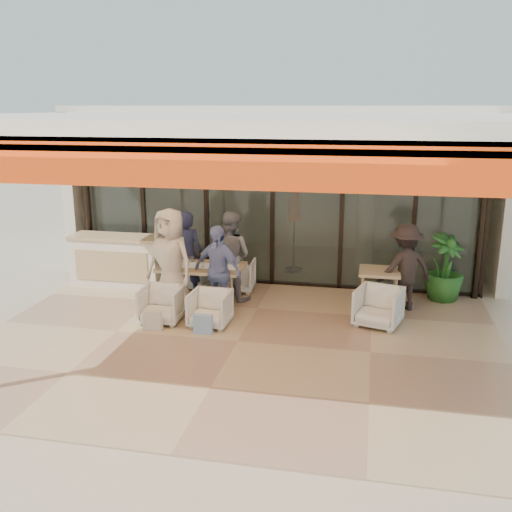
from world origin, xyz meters
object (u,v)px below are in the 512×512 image
at_px(chair_far_right, 237,274).
at_px(potted_palm, 445,268).
at_px(diner_cream, 170,261).
at_px(chair_near_left, 161,303).
at_px(diner_periwinkle, 217,271).
at_px(host_counter, 118,260).
at_px(dining_table, 201,269).
at_px(side_table, 379,276).
at_px(chair_near_right, 210,307).
at_px(diner_grey, 230,256).
at_px(standing_woman, 405,268).
at_px(chair_far_left, 196,273).
at_px(diner_navy, 187,254).
at_px(side_chair, 378,305).

distance_m(chair_far_right, potted_palm, 3.91).
xyz_separation_m(diner_cream, potted_palm, (4.73, 1.59, -0.29)).
relative_size(chair_near_left, diner_periwinkle, 0.43).
relative_size(host_counter, dining_table, 1.23).
height_order(host_counter, side_table, host_counter).
relative_size(chair_near_right, diner_periwinkle, 0.41).
bearing_deg(diner_grey, host_counter, 9.72).
xyz_separation_m(chair_near_right, diner_periwinkle, (0.00, 0.50, 0.47)).
xyz_separation_m(dining_table, standing_woman, (3.57, 0.44, 0.10)).
distance_m(chair_far_left, chair_near_right, 2.08).
height_order(standing_woman, potted_palm, standing_woman).
relative_size(diner_periwinkle, side_table, 2.14).
xyz_separation_m(chair_far_left, diner_cream, (0.00, -1.40, 0.61)).
bearing_deg(diner_navy, diner_periwinkle, 129.74).
distance_m(side_table, potted_palm, 1.42).
bearing_deg(dining_table, standing_woman, 7.03).
distance_m(dining_table, chair_far_right, 1.09).
xyz_separation_m(chair_far_left, diner_navy, (0.00, -0.50, 0.51)).
bearing_deg(chair_far_right, chair_far_left, -3.42).
distance_m(diner_cream, diner_periwinkle, 0.85).
bearing_deg(potted_palm, diner_navy, -171.69).
bearing_deg(standing_woman, potted_palm, -163.35).
relative_size(host_counter, chair_near_left, 2.72).
height_order(side_table, potted_palm, potted_palm).
height_order(host_counter, dining_table, host_counter).
height_order(chair_far_left, diner_grey, diner_grey).
bearing_deg(potted_palm, chair_near_right, -151.74).
relative_size(diner_grey, standing_woman, 1.07).
distance_m(chair_near_left, potted_palm, 5.18).
distance_m(diner_grey, side_chair, 2.88).
relative_size(dining_table, chair_near_left, 2.21).
distance_m(diner_periwinkle, side_chair, 2.74).
distance_m(standing_woman, potted_palm, 1.03).
relative_size(dining_table, side_chair, 2.08).
bearing_deg(potted_palm, side_chair, -127.56).
distance_m(diner_cream, potted_palm, 5.00).
relative_size(chair_far_left, potted_palm, 0.49).
bearing_deg(chair_near_left, side_table, 17.91).
xyz_separation_m(chair_near_right, side_chair, (2.71, 0.55, 0.03)).
bearing_deg(dining_table, side_chair, -7.30).
relative_size(dining_table, chair_far_left, 2.40).
height_order(host_counter, diner_cream, diner_cream).
bearing_deg(standing_woman, side_table, -14.36).
xyz_separation_m(chair_near_right, diner_cream, (-0.84, 0.50, 0.60)).
relative_size(chair_near_left, diner_grey, 0.41).
height_order(side_chair, potted_palm, potted_palm).
bearing_deg(diner_cream, chair_near_right, -11.15).
bearing_deg(chair_near_left, diner_cream, 87.73).
bearing_deg(diner_periwinkle, side_chair, 21.68).
bearing_deg(chair_near_right, diner_grey, 91.84).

